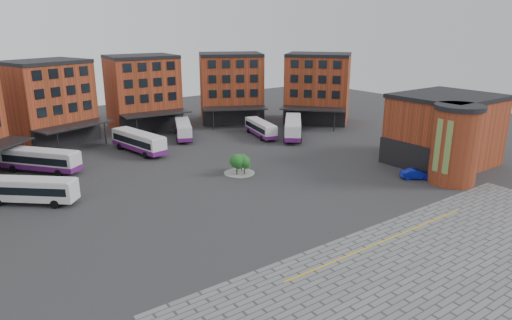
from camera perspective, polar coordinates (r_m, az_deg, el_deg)
ground at (r=55.30m, az=3.15°, el=-5.26°), size 160.00×160.00×0.00m
paving_zone at (r=43.93m, az=24.20°, el=-12.98°), size 50.00×22.00×0.02m
yellow_line at (r=47.71m, az=15.86°, el=-9.63°), size 26.00×0.15×0.02m
main_building at (r=83.79m, az=-16.25°, el=6.84°), size 94.14×42.48×14.60m
east_building at (r=72.94m, az=22.66°, el=3.26°), size 17.40×15.40×10.60m
tree_island at (r=64.83m, az=-1.92°, el=-0.34°), size 4.40×4.40×3.14m
bus_a at (r=60.44m, az=-26.41°, el=-3.25°), size 9.91×9.12×3.11m
bus_b at (r=72.48m, az=-25.33°, el=-0.00°), size 9.57×10.95×3.34m
bus_c at (r=78.05m, az=-14.47°, el=2.25°), size 4.99×12.47×3.43m
bus_d at (r=86.41m, az=-9.10°, el=3.86°), size 6.93×11.35×3.17m
bus_e at (r=86.48m, az=0.58°, el=3.99°), size 4.81×10.68×2.93m
bus_f at (r=85.90m, az=4.64°, el=4.09°), size 10.44×11.48×3.56m
blue_car at (r=66.77m, az=19.38°, el=-1.67°), size 4.20×3.74×1.38m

